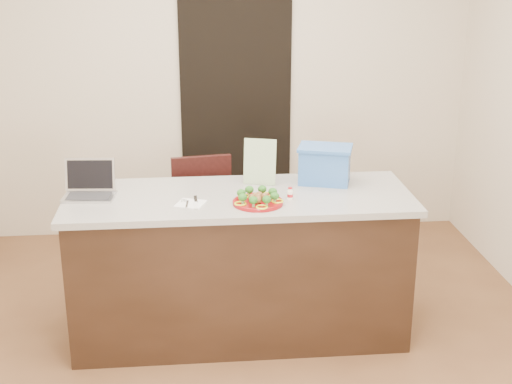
{
  "coord_description": "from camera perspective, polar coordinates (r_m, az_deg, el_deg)",
  "views": [
    {
      "loc": [
        -0.27,
        -3.74,
        2.32
      ],
      "look_at": [
        0.1,
        0.2,
        0.95
      ],
      "focal_mm": 50.0,
      "sensor_mm": 36.0,
      "label": 1
    }
  ],
  "objects": [
    {
      "name": "meatballs",
      "position": [
        4.07,
        0.09,
        -0.43
      ],
      "size": [
        0.12,
        0.12,
        0.04
      ],
      "color": "brown",
      "rests_on": "plate"
    },
    {
      "name": "room_shell",
      "position": [
        3.81,
        -1.19,
        8.51
      ],
      "size": [
        4.0,
        4.0,
        4.0
      ],
      "color": "white",
      "rests_on": "ground"
    },
    {
      "name": "fork",
      "position": [
        4.1,
        -5.54,
        -0.83
      ],
      "size": [
        0.03,
        0.14,
        0.0
      ],
      "rotation": [
        0.0,
        0.0,
        -0.07
      ],
      "color": "#B9BABE",
      "rests_on": "napkin"
    },
    {
      "name": "chair",
      "position": [
        4.97,
        -4.28,
        -1.98
      ],
      "size": [
        0.47,
        0.47,
        0.94
      ],
      "rotation": [
        0.0,
        0.0,
        0.14
      ],
      "color": "#34110F",
      "rests_on": "ground"
    },
    {
      "name": "blue_box",
      "position": [
        4.44,
        5.53,
        2.22
      ],
      "size": [
        0.38,
        0.32,
        0.23
      ],
      "rotation": [
        0.0,
        0.0,
        -0.29
      ],
      "color": "#2F60AB",
      "rests_on": "island"
    },
    {
      "name": "island",
      "position": [
        4.4,
        -1.33,
        -5.85
      ],
      "size": [
        2.06,
        0.76,
        0.92
      ],
      "color": "black",
      "rests_on": "ground"
    },
    {
      "name": "napkin",
      "position": [
        4.09,
        -5.25,
        -0.94
      ],
      "size": [
        0.2,
        0.2,
        0.01
      ],
      "primitive_type": "cube",
      "rotation": [
        0.0,
        0.0,
        -0.36
      ],
      "color": "silver",
      "rests_on": "island"
    },
    {
      "name": "broccoli",
      "position": [
        4.06,
        0.15,
        -0.2
      ],
      "size": [
        0.24,
        0.24,
        0.04
      ],
      "color": "#1A4D14",
      "rests_on": "plate"
    },
    {
      "name": "yogurt_bottle",
      "position": [
        4.15,
        2.74,
        -0.18
      ],
      "size": [
        0.03,
        0.03,
        0.07
      ],
      "rotation": [
        0.0,
        0.0,
        -0.39
      ],
      "color": "white",
      "rests_on": "island"
    },
    {
      "name": "knife",
      "position": [
        4.07,
        -4.83,
        -0.93
      ],
      "size": [
        0.02,
        0.22,
        0.01
      ],
      "rotation": [
        0.0,
        0.0,
        0.04
      ],
      "color": "silver",
      "rests_on": "napkin"
    },
    {
      "name": "laptop",
      "position": [
        4.32,
        -13.18,
        0.48
      ],
      "size": [
        0.31,
        0.25,
        0.21
      ],
      "rotation": [
        0.0,
        0.0,
        -0.08
      ],
      "color": "#B8B8BD",
      "rests_on": "island"
    },
    {
      "name": "leaflet",
      "position": [
        4.38,
        0.3,
        2.42
      ],
      "size": [
        0.2,
        0.1,
        0.28
      ],
      "primitive_type": "cube",
      "rotation": [
        -0.14,
        0.0,
        -0.28
      ],
      "color": "silver",
      "rests_on": "island"
    },
    {
      "name": "plate",
      "position": [
        4.08,
        0.15,
        -0.8
      ],
      "size": [
        0.29,
        0.29,
        0.02
      ],
      "rotation": [
        0.0,
        0.0,
        -0.08
      ],
      "color": "maroon",
      "rests_on": "island"
    },
    {
      "name": "doorway",
      "position": [
        5.88,
        -1.61,
        6.1
      ],
      "size": [
        0.9,
        0.02,
        2.0
      ],
      "primitive_type": "cube",
      "color": "black",
      "rests_on": "ground"
    },
    {
      "name": "pepper_rings",
      "position": [
        4.08,
        0.15,
        -0.67
      ],
      "size": [
        0.28,
        0.28,
        0.01
      ],
      "color": "yellow",
      "rests_on": "plate"
    },
    {
      "name": "ground",
      "position": [
        4.4,
        -1.05,
        -12.69
      ],
      "size": [
        4.0,
        4.0,
        0.0
      ],
      "primitive_type": "plane",
      "color": "brown",
      "rests_on": "ground"
    }
  ]
}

